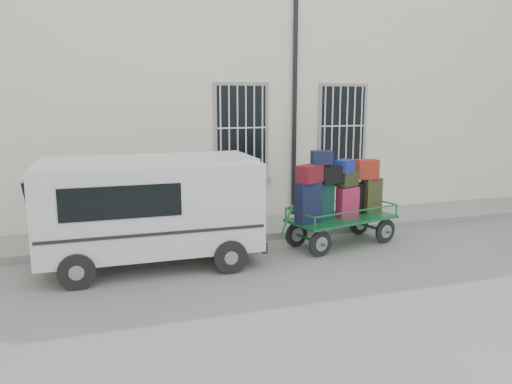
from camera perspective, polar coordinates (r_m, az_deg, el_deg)
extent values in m
plane|color=slate|center=(9.84, 5.62, -7.49)|extent=(80.00, 80.00, 0.00)
cube|color=beige|center=(14.55, -3.05, 10.44)|extent=(24.00, 5.00, 6.00)
cylinder|color=black|center=(12.41, 4.43, 9.46)|extent=(0.11, 0.11, 5.60)
cube|color=black|center=(12.04, -1.70, 6.83)|extent=(1.20, 0.08, 2.20)
cube|color=gray|center=(12.16, -1.64, 1.36)|extent=(1.45, 0.22, 0.12)
cube|color=black|center=(13.07, 9.81, 6.98)|extent=(1.20, 0.08, 2.20)
cube|color=gray|center=(13.17, 9.69, 1.93)|extent=(1.45, 0.22, 0.12)
cube|color=gray|center=(11.78, 1.31, -3.99)|extent=(24.00, 1.70, 0.15)
cylinder|color=black|center=(9.88, 7.37, -5.88)|extent=(0.52, 0.18, 0.52)
cylinder|color=gray|center=(9.88, 7.37, -5.88)|extent=(0.30, 0.16, 0.29)
cylinder|color=black|center=(10.48, 4.64, -4.85)|extent=(0.52, 0.18, 0.52)
cylinder|color=gray|center=(10.48, 4.64, -4.85)|extent=(0.30, 0.16, 0.29)
cylinder|color=black|center=(11.04, 14.55, -4.35)|extent=(0.52, 0.18, 0.52)
cylinder|color=gray|center=(11.04, 14.55, -4.35)|extent=(0.30, 0.16, 0.29)
cylinder|color=black|center=(11.58, 11.73, -3.53)|extent=(0.52, 0.18, 0.52)
cylinder|color=gray|center=(11.58, 11.73, -3.53)|extent=(0.30, 0.16, 0.29)
cube|color=#166231|center=(10.64, 9.78, -2.99)|extent=(2.47, 1.55, 0.05)
cylinder|color=#166231|center=(9.75, 3.59, -3.17)|extent=(0.30, 0.11, 0.58)
cube|color=black|center=(9.98, 6.01, -1.22)|extent=(0.56, 0.39, 0.83)
cube|color=black|center=(9.90, 6.05, 1.20)|extent=(0.23, 0.17, 0.03)
cube|color=#0B2927|center=(10.33, 7.50, -1.04)|extent=(0.52, 0.37, 0.76)
cube|color=black|center=(10.26, 7.55, 1.12)|extent=(0.21, 0.17, 0.03)
cube|color=maroon|center=(10.59, 10.42, -1.17)|extent=(0.46, 0.30, 0.64)
cube|color=black|center=(10.53, 10.48, 0.61)|extent=(0.20, 0.16, 0.03)
cube|color=black|center=(11.01, 11.26, -0.69)|extent=(0.43, 0.35, 0.66)
cube|color=black|center=(10.95, 11.32, 1.07)|extent=(0.17, 0.15, 0.03)
cube|color=#32341A|center=(11.18, 13.05, -0.35)|extent=(0.44, 0.32, 0.75)
cube|color=black|center=(11.11, 13.13, 1.62)|extent=(0.19, 0.16, 0.03)
cube|color=maroon|center=(9.91, 6.21, 2.11)|extent=(0.64, 0.55, 0.34)
cube|color=black|center=(10.28, 8.71, 2.03)|extent=(0.59, 0.36, 0.36)
cube|color=#242C16|center=(10.58, 10.22, 1.52)|extent=(0.59, 0.52, 0.30)
cube|color=maroon|center=(10.99, 12.57, 2.56)|extent=(0.49, 0.33, 0.41)
cube|color=black|center=(10.08, 7.52, 3.95)|extent=(0.44, 0.35, 0.26)
cube|color=navy|center=(10.44, 10.13, 2.95)|extent=(0.48, 0.44, 0.26)
cube|color=silver|center=(9.28, -12.02, -1.55)|extent=(3.92, 1.73, 1.59)
cube|color=silver|center=(9.14, -12.23, 3.55)|extent=(3.74, 1.60, 0.09)
cube|color=black|center=(9.25, -24.07, -0.34)|extent=(0.18, 1.46, 0.67)
cube|color=black|center=(8.36, -15.15, -1.16)|extent=(1.95, 0.06, 0.55)
cube|color=black|center=(9.60, -0.39, 0.71)|extent=(0.05, 1.24, 0.49)
cube|color=black|center=(9.82, -0.43, -5.15)|extent=(0.11, 1.64, 0.19)
cube|color=white|center=(9.78, -0.23, -3.99)|extent=(0.03, 0.37, 0.11)
cylinder|color=black|center=(8.69, -19.81, -8.50)|extent=(0.60, 0.20, 0.60)
cylinder|color=black|center=(10.24, -19.48, -5.58)|extent=(0.60, 0.20, 0.60)
cylinder|color=black|center=(8.92, -3.00, -7.35)|extent=(0.60, 0.20, 0.60)
cylinder|color=black|center=(10.44, -5.24, -4.68)|extent=(0.60, 0.20, 0.60)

